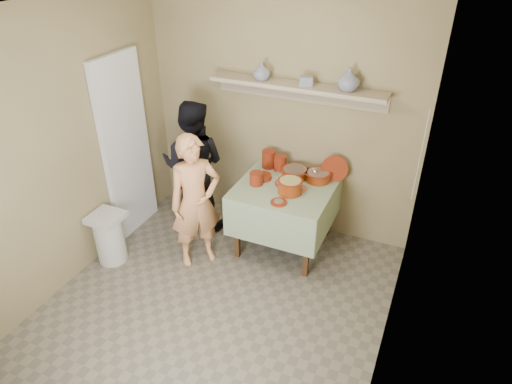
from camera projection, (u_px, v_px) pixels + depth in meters
The scene contains 22 objects.
ground at pixel (208, 317), 4.15m from camera, with size 3.50×3.50×0.00m, color #6F6757.
tile_panel at pixel (126, 148), 4.89m from camera, with size 0.06×0.70×2.00m, color silver.
plate_stack_a at pixel (269, 159), 4.98m from camera, with size 0.15×0.15×0.20m, color maroon.
plate_stack_b at pixel (280, 163), 4.93m from camera, with size 0.14×0.14×0.17m, color maroon.
bowl_stack at pixel (256, 179), 4.66m from camera, with size 0.14×0.14×0.14m, color maroon.
empty_bowl at pixel (263, 177), 4.78m from camera, with size 0.17×0.17×0.05m, color maroon.
propped_lid at pixel (334, 169), 4.73m from camera, with size 0.28×0.28×0.02m, color maroon.
vase_right at pixel (349, 79), 4.24m from camera, with size 0.20×0.20×0.21m, color navy.
vase_left at pixel (262, 71), 4.54m from camera, with size 0.17×0.17×0.18m, color navy.
ceramic_box at pixel (306, 81), 4.40m from camera, with size 0.13×0.09×0.09m, color navy.
person_cook at pixel (195, 202), 4.50m from camera, with size 0.52×0.34×1.42m, color #E69963.
person_helper at pixel (194, 166), 5.06m from camera, with size 0.73×0.57×1.51m, color black.
room_shell at pixel (196, 159), 3.32m from camera, with size 3.04×3.54×2.62m.
serving_table at pixel (285, 195), 4.74m from camera, with size 0.97×0.97×0.76m.
cazuela_meat_a at pixel (295, 172), 4.80m from camera, with size 0.30×0.30×0.10m.
cazuela_meat_b at pixel (318, 175), 4.74m from camera, with size 0.28×0.28×0.10m.
ladle at pixel (315, 171), 4.71m from camera, with size 0.08×0.26×0.19m.
cazuela_rice at pixel (290, 185), 4.51m from camera, with size 0.33×0.25×0.14m.
front_plate at pixel (279, 202), 4.38m from camera, with size 0.16×0.16×0.03m.
wall_shelf at pixel (297, 88), 4.52m from camera, with size 1.80×0.25×0.21m.
trash_bin at pixel (110, 237), 4.72m from camera, with size 0.32×0.32×0.56m.
electrical_cord at pixel (420, 156), 4.16m from camera, with size 0.01×0.05×0.90m.
Camera 1 is at (1.60, -2.55, 3.11)m, focal length 32.00 mm.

